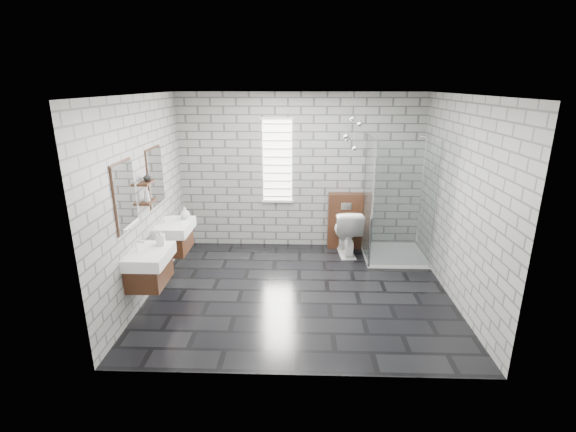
{
  "coord_description": "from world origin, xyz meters",
  "views": [
    {
      "loc": [
        0.02,
        -5.35,
        2.84
      ],
      "look_at": [
        -0.17,
        0.35,
        1.01
      ],
      "focal_mm": 26.0,
      "sensor_mm": 36.0,
      "label": 1
    }
  ],
  "objects_px": {
    "vanity_right": "(172,229)",
    "shower_enclosure": "(390,231)",
    "toilet": "(346,231)",
    "vanity_left": "(146,258)",
    "cistern_panel": "(345,221)"
  },
  "relations": [
    {
      "from": "vanity_left",
      "to": "toilet",
      "type": "relative_size",
      "value": 1.95
    },
    {
      "from": "cistern_panel",
      "to": "toilet",
      "type": "xyz_separation_m",
      "value": [
        0.0,
        -0.27,
        -0.1
      ]
    },
    {
      "from": "shower_enclosure",
      "to": "toilet",
      "type": "relative_size",
      "value": 2.53
    },
    {
      "from": "cistern_panel",
      "to": "toilet",
      "type": "height_order",
      "value": "cistern_panel"
    },
    {
      "from": "vanity_right",
      "to": "toilet",
      "type": "bearing_deg",
      "value": 19.38
    },
    {
      "from": "shower_enclosure",
      "to": "vanity_left",
      "type": "bearing_deg",
      "value": -152.23
    },
    {
      "from": "vanity_right",
      "to": "shower_enclosure",
      "type": "xyz_separation_m",
      "value": [
        3.41,
        0.71,
        -0.25
      ]
    },
    {
      "from": "vanity_right",
      "to": "cistern_panel",
      "type": "relative_size",
      "value": 1.57
    },
    {
      "from": "vanity_right",
      "to": "cistern_panel",
      "type": "bearing_deg",
      "value": 24.34
    },
    {
      "from": "vanity_left",
      "to": "shower_enclosure",
      "type": "bearing_deg",
      "value": 27.77
    },
    {
      "from": "vanity_left",
      "to": "cistern_panel",
      "type": "height_order",
      "value": "vanity_left"
    },
    {
      "from": "vanity_right",
      "to": "cistern_panel",
      "type": "xyz_separation_m",
      "value": [
        2.71,
        1.22,
        -0.26
      ]
    },
    {
      "from": "vanity_left",
      "to": "cistern_panel",
      "type": "bearing_deg",
      "value": 40.5
    },
    {
      "from": "cistern_panel",
      "to": "shower_enclosure",
      "type": "relative_size",
      "value": 0.49
    },
    {
      "from": "vanity_right",
      "to": "toilet",
      "type": "height_order",
      "value": "vanity_right"
    }
  ]
}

